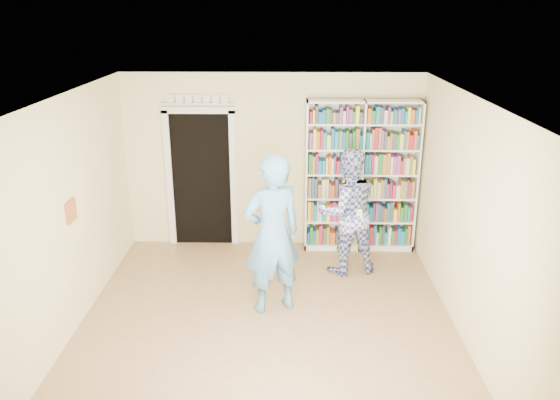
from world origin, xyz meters
TOP-DOWN VIEW (x-y plane):
  - floor at (0.00, 0.00)m, footprint 5.00×5.00m
  - ceiling at (0.00, 0.00)m, footprint 5.00×5.00m
  - wall_back at (0.00, 2.50)m, footprint 4.50×0.00m
  - wall_left at (-2.25, 0.00)m, footprint 0.00×5.00m
  - wall_right at (2.25, 0.00)m, footprint 0.00×5.00m
  - bookshelf at (1.35, 2.34)m, footprint 1.69×0.32m
  - doorway at (-1.10, 2.48)m, footprint 1.10×0.08m
  - wall_art at (-2.23, 0.20)m, footprint 0.03×0.25m
  - man_blue at (0.06, 0.46)m, footprint 0.86×0.74m
  - man_plaid at (1.07, 1.53)m, footprint 1.02×0.87m
  - paper_sheet at (1.15, 1.29)m, footprint 0.19×0.04m

SIDE VIEW (x-z plane):
  - floor at x=0.00m, z-range 0.00..0.00m
  - paper_sheet at x=1.15m, z-range 0.77..1.03m
  - man_plaid at x=1.07m, z-range 0.00..1.81m
  - man_blue at x=0.06m, z-range 0.00..2.01m
  - bookshelf at x=1.35m, z-range 0.01..2.34m
  - doorway at x=-1.10m, z-range -0.04..2.39m
  - wall_back at x=0.00m, z-range -0.90..3.60m
  - wall_left at x=-2.25m, z-range -1.15..3.85m
  - wall_right at x=2.25m, z-range -1.15..3.85m
  - wall_art at x=-2.23m, z-range 1.27..1.52m
  - ceiling at x=0.00m, z-range 2.70..2.70m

